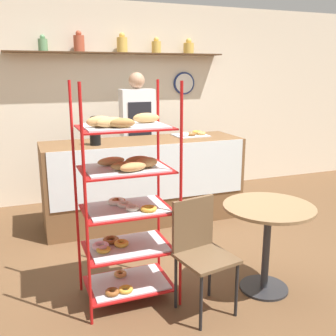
# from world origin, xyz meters

# --- Properties ---
(ground_plane) EXTENTS (14.00, 14.00, 0.00)m
(ground_plane) POSITION_xyz_m (0.00, 0.00, 0.00)
(ground_plane) COLOR brown
(back_wall) EXTENTS (10.00, 0.30, 2.70)m
(back_wall) POSITION_xyz_m (0.00, 2.39, 1.36)
(back_wall) COLOR beige
(back_wall) RESTS_ON ground_plane
(display_counter) EXTENTS (2.35, 0.70, 0.99)m
(display_counter) POSITION_xyz_m (0.00, 1.25, 0.50)
(display_counter) COLOR brown
(display_counter) RESTS_ON ground_plane
(pastry_rack) EXTENTS (0.71, 0.52, 1.72)m
(pastry_rack) POSITION_xyz_m (-0.64, -0.34, 0.84)
(pastry_rack) COLOR #B71414
(pastry_rack) RESTS_ON ground_plane
(person_worker) EXTENTS (0.43, 0.23, 1.77)m
(person_worker) POSITION_xyz_m (0.09, 1.78, 0.97)
(person_worker) COLOR #282833
(person_worker) RESTS_ON ground_plane
(cafe_table) EXTENTS (0.73, 0.73, 0.74)m
(cafe_table) POSITION_xyz_m (0.46, -0.62, 0.56)
(cafe_table) COLOR #262628
(cafe_table) RESTS_ON ground_plane
(cafe_chair) EXTENTS (0.44, 0.44, 0.86)m
(cafe_chair) POSITION_xyz_m (-0.16, -0.65, 0.52)
(cafe_chair) COLOR black
(cafe_chair) RESTS_ON ground_plane
(coffee_carafe) EXTENTS (0.12, 0.12, 0.32)m
(coffee_carafe) POSITION_xyz_m (-0.58, 1.14, 1.15)
(coffee_carafe) COLOR black
(coffee_carafe) RESTS_ON display_counter
(donut_tray_counter) EXTENTS (0.41, 0.34, 0.05)m
(donut_tray_counter) POSITION_xyz_m (0.65, 1.33, 1.01)
(donut_tray_counter) COLOR silver
(donut_tray_counter) RESTS_ON display_counter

